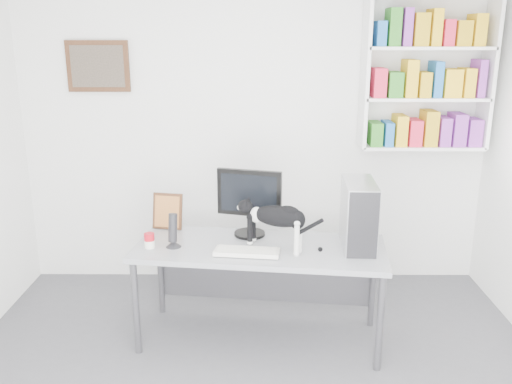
% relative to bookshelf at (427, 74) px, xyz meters
% --- Properties ---
extents(room, '(4.01, 4.01, 2.70)m').
position_rel_bookshelf_xyz_m(room, '(-1.40, -1.85, -0.50)').
color(room, '#4B4B50').
rests_on(room, ground).
extents(bookshelf, '(1.03, 0.28, 1.24)m').
position_rel_bookshelf_xyz_m(bookshelf, '(0.00, 0.00, 0.00)').
color(bookshelf, white).
rests_on(bookshelf, room).
extents(wall_art, '(0.52, 0.04, 0.42)m').
position_rel_bookshelf_xyz_m(wall_art, '(-2.70, 0.12, 0.05)').
color(wall_art, '#4E2B19').
rests_on(wall_art, room).
extents(desk, '(1.82, 0.89, 0.73)m').
position_rel_bookshelf_xyz_m(desk, '(-1.35, -0.95, -1.49)').
color(desk, gray).
rests_on(desk, room).
extents(monitor, '(0.52, 0.34, 0.51)m').
position_rel_bookshelf_xyz_m(monitor, '(-1.43, -0.73, -0.87)').
color(monitor, black).
rests_on(monitor, desk).
extents(keyboard, '(0.45, 0.22, 0.03)m').
position_rel_bookshelf_xyz_m(keyboard, '(-1.44, -1.09, -1.11)').
color(keyboard, silver).
rests_on(keyboard, desk).
extents(pc_tower, '(0.23, 0.47, 0.47)m').
position_rel_bookshelf_xyz_m(pc_tower, '(-0.67, -0.94, -0.89)').
color(pc_tower, '#B2B1B6').
rests_on(pc_tower, desk).
extents(speaker, '(0.14, 0.14, 0.25)m').
position_rel_bookshelf_xyz_m(speaker, '(-1.96, -0.96, -1.00)').
color(speaker, black).
rests_on(speaker, desk).
extents(leaning_print, '(0.24, 0.13, 0.28)m').
position_rel_bookshelf_xyz_m(leaning_print, '(-2.05, -0.59, -0.98)').
color(leaning_print, '#4E2B19').
rests_on(leaning_print, desk).
extents(soup_can, '(0.08, 0.08, 0.11)m').
position_rel_bookshelf_xyz_m(soup_can, '(-2.12, -0.98, -1.07)').
color(soup_can, '#B50F1C').
rests_on(soup_can, desk).
extents(cat, '(0.56, 0.33, 0.34)m').
position_rel_bookshelf_xyz_m(cat, '(-1.24, -1.03, -0.95)').
color(cat, black).
rests_on(cat, desk).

